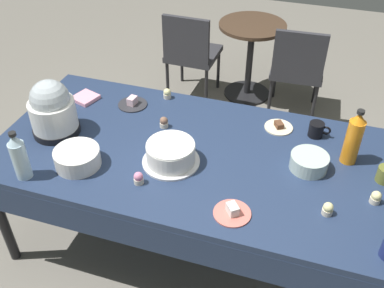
% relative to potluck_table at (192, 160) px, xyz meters
% --- Properties ---
extents(ground, '(9.00, 9.00, 0.00)m').
position_rel_potluck_table_xyz_m(ground, '(0.00, 0.00, -0.69)').
color(ground, slate).
extents(potluck_table, '(2.20, 1.10, 0.75)m').
position_rel_potluck_table_xyz_m(potluck_table, '(0.00, 0.00, 0.00)').
color(potluck_table, navy).
rests_on(potluck_table, ground).
extents(frosted_layer_cake, '(0.31, 0.31, 0.12)m').
position_rel_potluck_table_xyz_m(frosted_layer_cake, '(-0.08, -0.12, 0.12)').
color(frosted_layer_cake, silver).
rests_on(frosted_layer_cake, potluck_table).
extents(slow_cooker, '(0.27, 0.27, 0.34)m').
position_rel_potluck_table_xyz_m(slow_cooker, '(-0.80, -0.07, 0.22)').
color(slow_cooker, black).
rests_on(slow_cooker, potluck_table).
extents(glass_salad_bowl, '(0.20, 0.20, 0.08)m').
position_rel_potluck_table_xyz_m(glass_salad_bowl, '(0.63, 0.05, 0.10)').
color(glass_salad_bowl, '#B2C6BC').
rests_on(glass_salad_bowl, potluck_table).
extents(ceramic_snack_bowl, '(0.24, 0.24, 0.10)m').
position_rel_potluck_table_xyz_m(ceramic_snack_bowl, '(-0.54, -0.29, 0.11)').
color(ceramic_snack_bowl, silver).
rests_on(ceramic_snack_bowl, potluck_table).
extents(dessert_plate_charcoal, '(0.18, 0.18, 0.06)m').
position_rel_potluck_table_xyz_m(dessert_plate_charcoal, '(-0.50, 0.33, 0.08)').
color(dessert_plate_charcoal, '#2D2D33').
rests_on(dessert_plate_charcoal, potluck_table).
extents(dessert_plate_cream, '(0.17, 0.17, 0.04)m').
position_rel_potluck_table_xyz_m(dessert_plate_cream, '(0.42, 0.37, 0.07)').
color(dessert_plate_cream, beige).
rests_on(dessert_plate_cream, potluck_table).
extents(dessert_plate_coral, '(0.18, 0.18, 0.06)m').
position_rel_potluck_table_xyz_m(dessert_plate_coral, '(0.32, -0.39, 0.08)').
color(dessert_plate_coral, '#E07266').
rests_on(dessert_plate_coral, potluck_table).
extents(cupcake_berry, '(0.05, 0.05, 0.07)m').
position_rel_potluck_table_xyz_m(cupcake_berry, '(-0.18, -0.33, 0.09)').
color(cupcake_berry, beige).
rests_on(cupcake_berry, potluck_table).
extents(cupcake_lemon, '(0.05, 0.05, 0.07)m').
position_rel_potluck_table_xyz_m(cupcake_lemon, '(0.75, -0.25, 0.09)').
color(cupcake_lemon, beige).
rests_on(cupcake_lemon, potluck_table).
extents(cupcake_mint, '(0.05, 0.05, 0.07)m').
position_rel_potluck_table_xyz_m(cupcake_mint, '(0.96, -0.10, 0.09)').
color(cupcake_mint, beige).
rests_on(cupcake_mint, potluck_table).
extents(cupcake_vanilla, '(0.05, 0.05, 0.07)m').
position_rel_potluck_table_xyz_m(cupcake_vanilla, '(-0.23, 0.17, 0.09)').
color(cupcake_vanilla, beige).
rests_on(cupcake_vanilla, potluck_table).
extents(cupcake_cocoa, '(0.05, 0.05, 0.07)m').
position_rel_potluck_table_xyz_m(cupcake_cocoa, '(-0.94, -0.28, 0.09)').
color(cupcake_cocoa, beige).
rests_on(cupcake_cocoa, potluck_table).
extents(cupcake_rose, '(0.05, 0.05, 0.07)m').
position_rel_potluck_table_xyz_m(cupcake_rose, '(-0.32, 0.47, 0.09)').
color(cupcake_rose, beige).
rests_on(cupcake_rose, potluck_table).
extents(soda_bottle_orange_juice, '(0.08, 0.08, 0.32)m').
position_rel_potluck_table_xyz_m(soda_bottle_orange_juice, '(0.82, 0.18, 0.21)').
color(soda_bottle_orange_juice, orange).
rests_on(soda_bottle_orange_juice, potluck_table).
extents(soda_bottle_water, '(0.08, 0.08, 0.28)m').
position_rel_potluck_table_xyz_m(soda_bottle_water, '(-0.76, -0.46, 0.19)').
color(soda_bottle_water, silver).
rests_on(soda_bottle_water, potluck_table).
extents(coffee_mug_black, '(0.13, 0.09, 0.09)m').
position_rel_potluck_table_xyz_m(coffee_mug_black, '(0.64, 0.36, 0.11)').
color(coffee_mug_black, black).
rests_on(coffee_mug_black, potluck_table).
extents(paper_napkin_stack, '(0.18, 0.18, 0.02)m').
position_rel_potluck_table_xyz_m(paper_napkin_stack, '(-0.82, 0.29, 0.07)').
color(paper_napkin_stack, pink).
rests_on(paper_napkin_stack, potluck_table).
extents(maroon_chair_left, '(0.45, 0.45, 0.85)m').
position_rel_potluck_table_xyz_m(maroon_chair_left, '(-0.55, 1.67, -0.20)').
color(maroon_chair_left, '#333338').
rests_on(maroon_chair_left, ground).
extents(maroon_chair_right, '(0.46, 0.46, 0.85)m').
position_rel_potluck_table_xyz_m(maroon_chair_right, '(0.40, 1.67, -0.20)').
color(maroon_chair_right, '#333338').
rests_on(maroon_chair_right, ground).
extents(round_cafe_table, '(0.60, 0.60, 0.72)m').
position_rel_potluck_table_xyz_m(round_cafe_table, '(-0.05, 1.89, -0.19)').
color(round_cafe_table, '#473323').
rests_on(round_cafe_table, ground).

